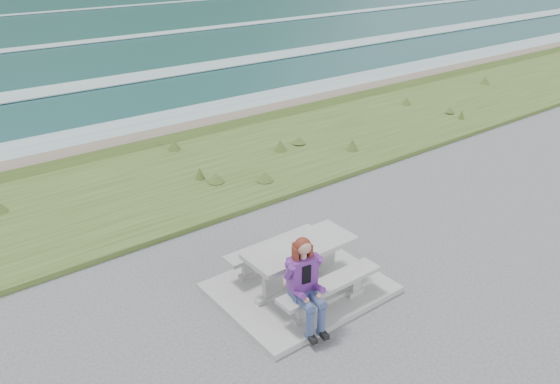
{
  "coord_description": "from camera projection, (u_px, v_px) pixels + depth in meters",
  "views": [
    {
      "loc": [
        -4.67,
        -5.58,
        5.23
      ],
      "look_at": [
        0.52,
        1.2,
        1.16
      ],
      "focal_mm": 35.0,
      "sensor_mm": 36.0,
      "label": 1
    }
  ],
  "objects": [
    {
      "name": "seated_woman",
      "position": [
        307.0,
        297.0,
        7.65
      ],
      "size": [
        0.48,
        0.73,
        1.38
      ],
      "rotation": [
        0.0,
        0.0,
        -0.17
      ],
      "color": "navy",
      "rests_on": "concrete_slab"
    },
    {
      "name": "concrete_slab",
      "position": [
        300.0,
        288.0,
        8.79
      ],
      "size": [
        2.6,
        2.1,
        0.1
      ],
      "primitive_type": "cube",
      "color": "#A8A8A3",
      "rests_on": "ground"
    },
    {
      "name": "bench_landward",
      "position": [
        330.0,
        288.0,
        8.12
      ],
      "size": [
        1.8,
        0.35,
        0.45
      ],
      "color": "#A8A8A3",
      "rests_on": "concrete_slab"
    },
    {
      "name": "bench_seaward",
      "position": [
        274.0,
        249.0,
        9.12
      ],
      "size": [
        1.8,
        0.35,
        0.45
      ],
      "color": "#A8A8A3",
      "rests_on": "concrete_slab"
    },
    {
      "name": "grass_verge",
      "position": [
        160.0,
        187.0,
        12.39
      ],
      "size": [
        160.0,
        4.5,
        0.22
      ],
      "primitive_type": "cube",
      "color": "#334C1C",
      "rests_on": "ground"
    },
    {
      "name": "picnic_table",
      "position": [
        300.0,
        254.0,
        8.52
      ],
      "size": [
        1.8,
        0.75,
        0.75
      ],
      "color": "#A8A8A3",
      "rests_on": "concrete_slab"
    },
    {
      "name": "shore_drop",
      "position": [
        111.0,
        150.0,
        14.47
      ],
      "size": [
        160.0,
        0.8,
        2.2
      ],
      "primitive_type": "cube",
      "color": "#685D4E",
      "rests_on": "ground"
    }
  ]
}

